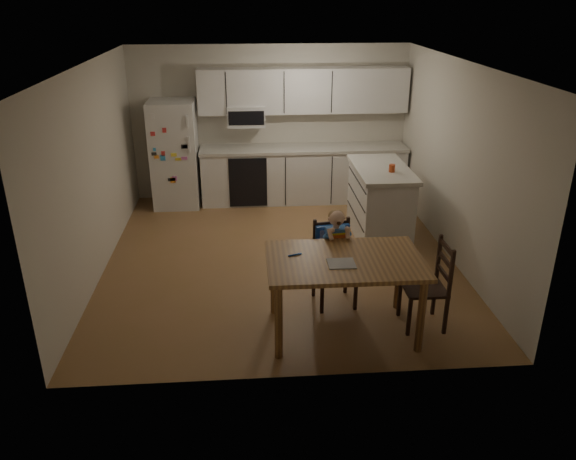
# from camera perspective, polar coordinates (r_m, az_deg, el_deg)

# --- Properties ---
(room) EXTENTS (4.52, 5.01, 2.51)m
(room) POSITION_cam_1_polar(r_m,az_deg,el_deg) (7.46, -1.10, 7.47)
(room) COLOR olive
(room) RESTS_ON ground
(refrigerator) EXTENTS (0.72, 0.70, 1.70)m
(refrigerator) POSITION_cam_1_polar(r_m,az_deg,el_deg) (9.24, -11.43, 7.55)
(refrigerator) COLOR silver
(refrigerator) RESTS_ON ground
(kitchen_run) EXTENTS (3.37, 0.62, 2.15)m
(kitchen_run) POSITION_cam_1_polar(r_m,az_deg,el_deg) (9.29, 1.39, 8.26)
(kitchen_run) COLOR silver
(kitchen_run) RESTS_ON ground
(kitchen_island) EXTENTS (0.73, 1.40, 1.03)m
(kitchen_island) POSITION_cam_1_polar(r_m,az_deg,el_deg) (8.00, 9.29, 2.78)
(kitchen_island) COLOR silver
(kitchen_island) RESTS_ON ground
(red_cup) EXTENTS (0.08, 0.08, 0.10)m
(red_cup) POSITION_cam_1_polar(r_m,az_deg,el_deg) (7.65, 10.51, 6.20)
(red_cup) COLOR #C34218
(red_cup) RESTS_ON kitchen_island
(dining_table) EXTENTS (1.55, 1.00, 0.83)m
(dining_table) POSITION_cam_1_polar(r_m,az_deg,el_deg) (5.62, 5.77, -3.95)
(dining_table) COLOR brown
(dining_table) RESTS_ON ground
(napkin) EXTENTS (0.26, 0.23, 0.01)m
(napkin) POSITION_cam_1_polar(r_m,az_deg,el_deg) (5.46, 5.44, -3.40)
(napkin) COLOR #A3A3A7
(napkin) RESTS_ON dining_table
(toddler_spoon) EXTENTS (0.12, 0.06, 0.02)m
(toddler_spoon) POSITION_cam_1_polar(r_m,az_deg,el_deg) (5.60, 0.60, -2.54)
(toddler_spoon) COLOR blue
(toddler_spoon) RESTS_ON dining_table
(chair_booster) EXTENTS (0.47, 0.47, 1.12)m
(chair_booster) POSITION_cam_1_polar(r_m,az_deg,el_deg) (6.18, 4.74, -1.69)
(chair_booster) COLOR black
(chair_booster) RESTS_ON ground
(chair_side) EXTENTS (0.42, 0.42, 0.95)m
(chair_side) POSITION_cam_1_polar(r_m,az_deg,el_deg) (5.97, 14.61, -4.86)
(chair_side) COLOR black
(chair_side) RESTS_ON ground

